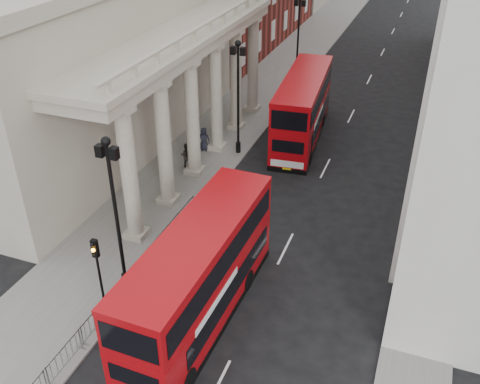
{
  "coord_description": "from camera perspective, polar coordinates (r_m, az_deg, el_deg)",
  "views": [
    {
      "loc": [
        11.99,
        -13.28,
        18.16
      ],
      "look_at": [
        3.28,
        10.01,
        3.12
      ],
      "focal_mm": 40.0,
      "sensor_mm": 36.0,
      "label": 1
    }
  ],
  "objects": [
    {
      "name": "pedestrian_a",
      "position": [
        37.8,
        -5.22,
        3.94
      ],
      "size": [
        0.6,
        0.4,
        1.64
      ],
      "primitive_type": "imported",
      "rotation": [
        0.0,
        0.0,
        0.01
      ],
      "color": "black",
      "rests_on": "sidewalk_west"
    },
    {
      "name": "pedestrian_c",
      "position": [
        39.87,
        -3.87,
        5.64
      ],
      "size": [
        1.0,
        0.78,
        1.8
      ],
      "primitive_type": "imported",
      "rotation": [
        0.0,
        0.0,
        6.54
      ],
      "color": "black",
      "rests_on": "sidewalk_west"
    },
    {
      "name": "sidewalk_west",
      "position": [
        49.25,
        1.33,
        9.61
      ],
      "size": [
        6.0,
        140.0,
        0.12
      ],
      "primitive_type": "cube",
      "color": "slate",
      "rests_on": "ground"
    },
    {
      "name": "lamp_post_mid",
      "position": [
        37.97,
        -0.2,
        10.76
      ],
      "size": [
        1.05,
        0.44,
        8.32
      ],
      "color": "black",
      "rests_on": "sidewalk_west"
    },
    {
      "name": "portico_building",
      "position": [
        40.4,
        -14.85,
        12.64
      ],
      "size": [
        9.0,
        28.0,
        12.0
      ],
      "primitive_type": "cube",
      "color": "#9E9684",
      "rests_on": "ground"
    },
    {
      "name": "sidewalk_east",
      "position": [
        46.93,
        20.82,
        6.39
      ],
      "size": [
        3.0,
        140.0,
        0.12
      ],
      "primitive_type": "cube",
      "color": "slate",
      "rests_on": "ground"
    },
    {
      "name": "kerb",
      "position": [
        48.43,
        4.66,
        9.14
      ],
      "size": [
        0.2,
        140.0,
        0.14
      ],
      "primitive_type": "cube",
      "color": "slate",
      "rests_on": "ground"
    },
    {
      "name": "bus_far",
      "position": [
        41.45,
        6.7,
        8.95
      ],
      "size": [
        3.84,
        11.84,
        5.02
      ],
      "rotation": [
        0.0,
        0.0,
        0.09
      ],
      "color": "#AD080D",
      "rests_on": "ground"
    },
    {
      "name": "ground",
      "position": [
        25.49,
        -15.55,
        -15.76
      ],
      "size": [
        260.0,
        260.0,
        0.0
      ],
      "primitive_type": "plane",
      "color": "black",
      "rests_on": "ground"
    },
    {
      "name": "traffic_light",
      "position": [
        24.81,
        -14.96,
        -7.45
      ],
      "size": [
        0.28,
        0.33,
        4.3
      ],
      "color": "black",
      "rests_on": "sidewalk_west"
    },
    {
      "name": "bus_near",
      "position": [
        24.34,
        -4.31,
        -8.76
      ],
      "size": [
        3.05,
        11.47,
        4.92
      ],
      "rotation": [
        0.0,
        0.0,
        -0.03
      ],
      "color": "#A2070C",
      "rests_on": "ground"
    },
    {
      "name": "pedestrian_b",
      "position": [
        37.65,
        -5.72,
        3.93
      ],
      "size": [
        0.98,
        0.83,
        1.79
      ],
      "primitive_type": "imported",
      "rotation": [
        0.0,
        0.0,
        3.33
      ],
      "color": "#2A2521",
      "rests_on": "sidewalk_west"
    },
    {
      "name": "crowd_barriers",
      "position": [
        26.43,
        -13.67,
        -11.37
      ],
      "size": [
        0.5,
        18.75,
        1.1
      ],
      "color": "gray",
      "rests_on": "sidewalk_west"
    },
    {
      "name": "lamp_post_north",
      "position": [
        52.56,
        6.23,
        16.41
      ],
      "size": [
        1.05,
        0.44,
        8.32
      ],
      "color": "black",
      "rests_on": "sidewalk_west"
    },
    {
      "name": "lamp_post_south",
      "position": [
        25.15,
        -13.19,
        -1.54
      ],
      "size": [
        1.05,
        0.44,
        8.32
      ],
      "color": "black",
      "rests_on": "sidewalk_west"
    }
  ]
}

